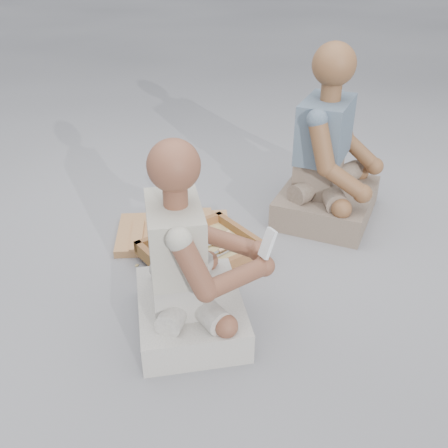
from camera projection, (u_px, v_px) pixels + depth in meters
name	position (u px, v px, depth m)	size (l,w,h in m)	color
ground	(245.00, 295.00, 2.35)	(60.00, 60.00, 0.00)	gray
carved_panel	(174.00, 232.00, 2.81)	(0.63, 0.42, 0.04)	#A97941
tool_tray	(202.00, 251.00, 2.56)	(0.64, 0.56, 0.07)	brown
chisel_0	(216.00, 236.00, 2.65)	(0.19, 0.15, 0.02)	silver
chisel_1	(222.00, 236.00, 2.66)	(0.21, 0.11, 0.02)	silver
chisel_2	(193.00, 240.00, 2.63)	(0.22, 0.04, 0.02)	silver
chisel_3	(243.00, 252.00, 2.54)	(0.17, 0.17, 0.02)	silver
chisel_4	(214.00, 243.00, 2.60)	(0.22, 0.04, 0.02)	silver
chisel_5	(197.00, 236.00, 2.65)	(0.11, 0.21, 0.02)	silver
chisel_6	(221.00, 250.00, 2.54)	(0.21, 0.09, 0.02)	silver
chisel_7	(226.00, 238.00, 2.66)	(0.20, 0.12, 0.02)	silver
chisel_8	(200.00, 252.00, 2.51)	(0.14, 0.19, 0.02)	silver
chisel_9	(239.00, 246.00, 2.60)	(0.21, 0.09, 0.02)	silver
wood_chip_0	(256.00, 254.00, 2.65)	(0.02, 0.01, 0.00)	tan
wood_chip_1	(137.00, 265.00, 2.56)	(0.02, 0.01, 0.00)	tan
wood_chip_2	(222.00, 245.00, 2.73)	(0.02, 0.01, 0.00)	tan
wood_chip_3	(198.00, 249.00, 2.69)	(0.02, 0.01, 0.00)	tan
wood_chip_4	(155.00, 233.00, 2.84)	(0.02, 0.01, 0.00)	tan
wood_chip_5	(215.00, 280.00, 2.45)	(0.02, 0.01, 0.00)	tan
wood_chip_6	(203.00, 273.00, 2.50)	(0.02, 0.01, 0.00)	tan
wood_chip_7	(183.00, 243.00, 2.75)	(0.02, 0.01, 0.00)	tan
wood_chip_8	(144.00, 255.00, 2.64)	(0.02, 0.01, 0.00)	tan
wood_chip_9	(181.00, 274.00, 2.50)	(0.02, 0.01, 0.00)	tan
wood_chip_10	(189.00, 272.00, 2.51)	(0.02, 0.01, 0.00)	tan
wood_chip_11	(213.00, 265.00, 2.56)	(0.02, 0.01, 0.00)	tan
craftsman	(188.00, 270.00, 2.03)	(0.62, 0.62, 0.85)	beige
companion	(329.00, 163.00, 2.87)	(0.82, 0.82, 1.00)	#7B6A59
mobile_phone	(268.00, 243.00, 1.97)	(0.07, 0.06, 0.12)	silver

